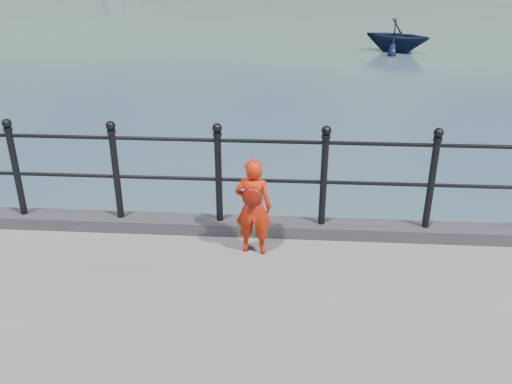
{
  "coord_description": "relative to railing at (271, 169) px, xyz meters",
  "views": [
    {
      "loc": [
        0.23,
        -5.83,
        4.12
      ],
      "look_at": [
        -0.17,
        -0.2,
        1.55
      ],
      "focal_mm": 38.0,
      "sensor_mm": 36.0,
      "label": 1
    }
  ],
  "objects": [
    {
      "name": "launch_navy",
      "position": [
        4.51,
        18.13,
        -1.12
      ],
      "size": [
        3.41,
        3.24,
        1.41
      ],
      "primitive_type": "imported",
      "rotation": [
        0.0,
        0.0,
        1.12
      ],
      "color": "black",
      "rests_on": "ground"
    },
    {
      "name": "railing",
      "position": [
        0.0,
        0.0,
        0.0
      ],
      "size": [
        18.11,
        0.11,
        1.2
      ],
      "color": "black",
      "rests_on": "kerb"
    },
    {
      "name": "ground",
      "position": [
        -0.0,
        0.15,
        -1.82
      ],
      "size": [
        600.0,
        600.0,
        0.0
      ],
      "primitive_type": "plane",
      "color": "#2D4251",
      "rests_on": "ground"
    },
    {
      "name": "child",
      "position": [
        -0.17,
        -0.45,
        -0.26
      ],
      "size": [
        0.43,
        0.34,
        1.1
      ],
      "rotation": [
        0.0,
        0.0,
        3.02
      ],
      "color": "red",
      "rests_on": "quay"
    },
    {
      "name": "far_shore",
      "position": [
        38.34,
        239.56,
        -24.39
      ],
      "size": [
        830.0,
        200.0,
        156.0
      ],
      "color": "#333A21",
      "rests_on": "ground"
    },
    {
      "name": "kerb",
      "position": [
        -0.0,
        -0.0,
        -0.75
      ],
      "size": [
        60.0,
        0.3,
        0.15
      ],
      "primitive_type": "cube",
      "color": "#28282B",
      "rests_on": "quay"
    }
  ]
}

